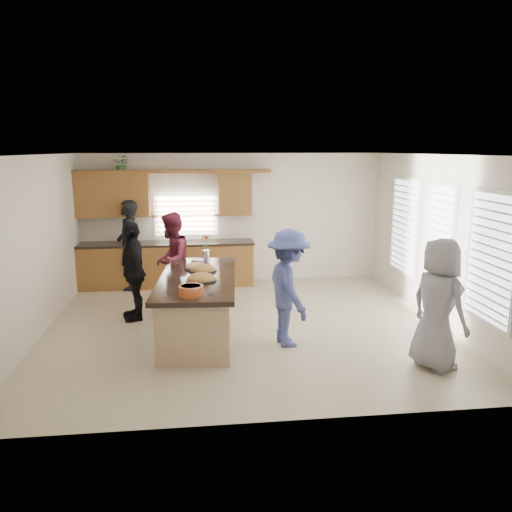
{
  "coord_description": "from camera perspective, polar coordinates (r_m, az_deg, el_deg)",
  "views": [
    {
      "loc": [
        -0.76,
        -7.84,
        2.89
      ],
      "look_at": [
        0.19,
        0.18,
        1.15
      ],
      "focal_mm": 35.0,
      "sensor_mm": 36.0,
      "label": 1
    }
  ],
  "objects": [
    {
      "name": "room_shell",
      "position": [
        7.94,
        -1.22,
        5.0
      ],
      "size": [
        6.52,
        6.02,
        2.81
      ],
      "color": "silver",
      "rests_on": "ground"
    },
    {
      "name": "clear_cup",
      "position": [
        6.82,
        -5.15,
        -3.92
      ],
      "size": [
        0.09,
        0.09,
        0.11
      ],
      "primitive_type": "cylinder",
      "color": "white",
      "rests_on": "island"
    },
    {
      "name": "back_cabinetry",
      "position": [
        10.78,
        -10.4,
        1.38
      ],
      "size": [
        4.08,
        0.66,
        2.46
      ],
      "color": "brown",
      "rests_on": "ground"
    },
    {
      "name": "woman_right_front",
      "position": [
        7.01,
        20.1,
        -5.22
      ],
      "size": [
        0.84,
        1.01,
        1.77
      ],
      "primitive_type": "imported",
      "rotation": [
        0.0,
        0.0,
        1.94
      ],
      "color": "slate",
      "rests_on": "ground"
    },
    {
      "name": "floor",
      "position": [
        8.39,
        -1.16,
        -7.99
      ],
      "size": [
        6.5,
        6.5,
        0.0
      ],
      "primitive_type": "plane",
      "color": "tan",
      "rests_on": "ground"
    },
    {
      "name": "platter_back",
      "position": [
        8.3,
        -6.92,
        -1.26
      ],
      "size": [
        0.36,
        0.36,
        0.14
      ],
      "color": "black",
      "rests_on": "island"
    },
    {
      "name": "woman_left_front",
      "position": [
        8.76,
        -13.84,
        -1.65
      ],
      "size": [
        0.65,
        1.07,
        1.7
      ],
      "primitive_type": "imported",
      "rotation": [
        0.0,
        0.0,
        -1.32
      ],
      "color": "black",
      "rests_on": "ground"
    },
    {
      "name": "woman_left_back",
      "position": [
        10.66,
        -14.37,
        1.21
      ],
      "size": [
        0.54,
        0.74,
        1.87
      ],
      "primitive_type": "imported",
      "rotation": [
        0.0,
        0.0,
        -1.72
      ],
      "color": "black",
      "rests_on": "ground"
    },
    {
      "name": "plate_stack",
      "position": [
        8.76,
        -6.66,
        -0.54
      ],
      "size": [
        0.23,
        0.23,
        0.05
      ],
      "primitive_type": "cylinder",
      "color": "#B787C5",
      "rests_on": "island"
    },
    {
      "name": "platter_mid",
      "position": [
        8.11,
        -6.06,
        -1.55
      ],
      "size": [
        0.43,
        0.43,
        0.18
      ],
      "color": "black",
      "rests_on": "island"
    },
    {
      "name": "woman_right_back",
      "position": [
        7.39,
        3.74,
        -3.67
      ],
      "size": [
        0.81,
        1.22,
        1.75
      ],
      "primitive_type": "imported",
      "rotation": [
        0.0,
        0.0,
        1.72
      ],
      "color": "#3D4887",
      "rests_on": "ground"
    },
    {
      "name": "island",
      "position": [
        7.94,
        -6.6,
        -5.82
      ],
      "size": [
        1.35,
        2.78,
        0.95
      ],
      "rotation": [
        0.0,
        0.0,
        -0.07
      ],
      "color": "tan",
      "rests_on": "ground"
    },
    {
      "name": "woman_left_mid",
      "position": [
        9.3,
        -9.6,
        -0.48
      ],
      "size": [
        0.86,
        0.99,
        1.76
      ],
      "primitive_type": "imported",
      "rotation": [
        0.0,
        0.0,
        -1.82
      ],
      "color": "maroon",
      "rests_on": "ground"
    },
    {
      "name": "right_wall_glazing",
      "position": [
        8.81,
        20.23,
        1.28
      ],
      "size": [
        0.06,
        4.0,
        2.25
      ],
      "color": "white",
      "rests_on": "ground"
    },
    {
      "name": "salad_bowl",
      "position": [
        6.8,
        -7.44,
        -3.87
      ],
      "size": [
        0.33,
        0.33,
        0.14
      ],
      "color": "#D95E27",
      "rests_on": "island"
    },
    {
      "name": "flower_vase",
      "position": [
        8.89,
        -5.74,
        1.03
      ],
      "size": [
        0.14,
        0.14,
        0.44
      ],
      "color": "silver",
      "rests_on": "island"
    },
    {
      "name": "potted_plant",
      "position": [
        10.77,
        -15.08,
        10.11
      ],
      "size": [
        0.39,
        0.36,
        0.36
      ],
      "primitive_type": "imported",
      "rotation": [
        0.0,
        0.0,
        -0.27
      ],
      "color": "#37732E",
      "rests_on": "back_cabinetry"
    },
    {
      "name": "platter_front",
      "position": [
        7.53,
        -6.27,
        -2.63
      ],
      "size": [
        0.46,
        0.46,
        0.19
      ],
      "color": "black",
      "rests_on": "island"
    }
  ]
}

